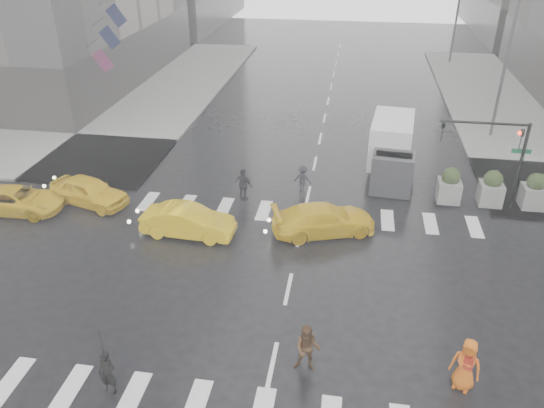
% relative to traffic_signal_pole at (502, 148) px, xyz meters
% --- Properties ---
extents(ground, '(120.00, 120.00, 0.00)m').
position_rel_traffic_signal_pole_xyz_m(ground, '(-9.01, -8.01, -3.22)').
color(ground, black).
rests_on(ground, ground).
extents(sidewalk_nw, '(35.00, 35.00, 0.15)m').
position_rel_traffic_signal_pole_xyz_m(sidewalk_nw, '(-28.51, 9.49, -3.14)').
color(sidewalk_nw, slate).
rests_on(sidewalk_nw, ground).
extents(road_markings, '(18.00, 48.00, 0.01)m').
position_rel_traffic_signal_pole_xyz_m(road_markings, '(-9.01, -8.01, -3.21)').
color(road_markings, silver).
rests_on(road_markings, ground).
extents(traffic_signal_pole, '(4.45, 0.42, 4.50)m').
position_rel_traffic_signal_pole_xyz_m(traffic_signal_pole, '(0.00, 0.00, 0.00)').
color(traffic_signal_pole, black).
rests_on(traffic_signal_pole, ground).
extents(street_lamp_near, '(2.15, 0.22, 9.00)m').
position_rel_traffic_signal_pole_xyz_m(street_lamp_near, '(1.86, 9.99, 1.73)').
color(street_lamp_near, '#59595B').
rests_on(street_lamp_near, ground).
extents(street_lamp_far, '(2.15, 0.22, 9.00)m').
position_rel_traffic_signal_pole_xyz_m(street_lamp_far, '(1.86, 29.99, 1.73)').
color(street_lamp_far, '#59595B').
rests_on(street_lamp_far, ground).
extents(planter_west, '(1.10, 1.10, 1.80)m').
position_rel_traffic_signal_pole_xyz_m(planter_west, '(-2.01, 0.19, -2.23)').
color(planter_west, slate).
rests_on(planter_west, ground).
extents(planter_mid, '(1.10, 1.10, 1.80)m').
position_rel_traffic_signal_pole_xyz_m(planter_mid, '(-0.01, 0.19, -2.23)').
color(planter_mid, slate).
rests_on(planter_mid, ground).
extents(planter_east, '(1.10, 1.10, 1.80)m').
position_rel_traffic_signal_pole_xyz_m(planter_east, '(1.99, 0.19, -2.23)').
color(planter_east, slate).
rests_on(planter_east, ground).
extents(flag_cluster, '(2.87, 3.06, 4.69)m').
position_rel_traffic_signal_pole_xyz_m(flag_cluster, '(-24.09, 10.49, 2.42)').
color(flag_cluster, '#59595B').
rests_on(flag_cluster, ground).
extents(pedestrian_black, '(1.00, 1.02, 2.43)m').
position_rel_traffic_signal_pole_xyz_m(pedestrian_black, '(-13.72, -13.89, -1.57)').
color(pedestrian_black, black).
rests_on(pedestrian_black, ground).
extents(pedestrian_brown, '(0.86, 0.68, 1.72)m').
position_rel_traffic_signal_pole_xyz_m(pedestrian_brown, '(-7.89, -12.01, -2.36)').
color(pedestrian_brown, '#482E19').
rests_on(pedestrian_brown, ground).
extents(pedestrian_orange, '(1.07, 0.92, 1.85)m').
position_rel_traffic_signal_pole_xyz_m(pedestrian_orange, '(-3.09, -12.01, -2.29)').
color(pedestrian_orange, '#D45B0E').
rests_on(pedestrian_orange, ground).
extents(pedestrian_far_a, '(1.18, 0.99, 1.74)m').
position_rel_traffic_signal_pole_xyz_m(pedestrian_far_a, '(-12.22, -1.06, -2.35)').
color(pedestrian_far_a, black).
rests_on(pedestrian_far_a, ground).
extents(pedestrian_far_b, '(1.04, 0.71, 1.48)m').
position_rel_traffic_signal_pole_xyz_m(pedestrian_far_b, '(-9.35, 0.33, -2.48)').
color(pedestrian_far_b, black).
rests_on(pedestrian_far_b, ground).
extents(taxi_front, '(4.43, 2.77, 1.41)m').
position_rel_traffic_signal_pole_xyz_m(taxi_front, '(-19.76, -2.68, -2.51)').
color(taxi_front, yellow).
rests_on(taxi_front, ground).
extents(taxi_mid, '(4.27, 1.67, 1.39)m').
position_rel_traffic_signal_pole_xyz_m(taxi_mid, '(-14.00, -4.75, -2.52)').
color(taxi_mid, yellow).
rests_on(taxi_mid, ground).
extents(taxi_rear, '(4.57, 3.21, 1.37)m').
position_rel_traffic_signal_pole_xyz_m(taxi_rear, '(-7.96, -3.59, -2.53)').
color(taxi_rear, yellow).
rests_on(taxi_rear, ground).
extents(taxi_far, '(3.96, 2.12, 1.23)m').
position_rel_traffic_signal_pole_xyz_m(taxi_far, '(-22.86, -3.94, -2.60)').
color(taxi_far, yellow).
rests_on(taxi_far, ground).
extents(box_truck, '(2.17, 5.78, 3.07)m').
position_rel_traffic_signal_pole_xyz_m(box_truck, '(-4.80, 3.00, -1.58)').
color(box_truck, silver).
rests_on(box_truck, ground).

